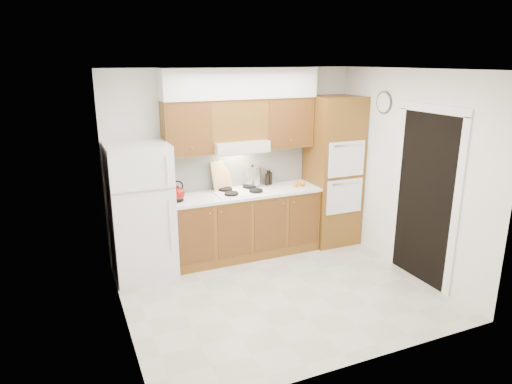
# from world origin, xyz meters

# --- Properties ---
(floor) EXTENTS (3.60, 3.60, 0.00)m
(floor) POSITION_xyz_m (0.00, 0.00, 0.00)
(floor) COLOR #BDB5A6
(floor) RESTS_ON ground
(ceiling) EXTENTS (3.60, 3.60, 0.00)m
(ceiling) POSITION_xyz_m (0.00, 0.00, 2.60)
(ceiling) COLOR white
(ceiling) RESTS_ON wall_back
(wall_back) EXTENTS (3.60, 0.02, 2.60)m
(wall_back) POSITION_xyz_m (0.00, 1.50, 1.30)
(wall_back) COLOR white
(wall_back) RESTS_ON floor
(wall_left) EXTENTS (0.02, 3.00, 2.60)m
(wall_left) POSITION_xyz_m (-1.80, 0.00, 1.30)
(wall_left) COLOR white
(wall_left) RESTS_ON floor
(wall_right) EXTENTS (0.02, 3.00, 2.60)m
(wall_right) POSITION_xyz_m (1.80, 0.00, 1.30)
(wall_right) COLOR white
(wall_right) RESTS_ON floor
(fridge) EXTENTS (0.75, 0.72, 1.72)m
(fridge) POSITION_xyz_m (-1.41, 1.14, 0.86)
(fridge) COLOR white
(fridge) RESTS_ON floor
(base_cabinets) EXTENTS (2.11, 0.60, 0.90)m
(base_cabinets) POSITION_xyz_m (0.02, 1.20, 0.45)
(base_cabinets) COLOR brown
(base_cabinets) RESTS_ON floor
(countertop) EXTENTS (2.13, 0.62, 0.04)m
(countertop) POSITION_xyz_m (0.03, 1.19, 0.92)
(countertop) COLOR white
(countertop) RESTS_ON base_cabinets
(backsplash) EXTENTS (2.11, 0.03, 0.56)m
(backsplash) POSITION_xyz_m (0.02, 1.49, 1.22)
(backsplash) COLOR white
(backsplash) RESTS_ON countertop
(oven_cabinet) EXTENTS (0.70, 0.65, 2.20)m
(oven_cabinet) POSITION_xyz_m (1.44, 1.18, 1.10)
(oven_cabinet) COLOR brown
(oven_cabinet) RESTS_ON floor
(upper_cab_left) EXTENTS (0.63, 0.33, 0.70)m
(upper_cab_left) POSITION_xyz_m (-0.71, 1.33, 1.85)
(upper_cab_left) COLOR brown
(upper_cab_left) RESTS_ON wall_back
(upper_cab_right) EXTENTS (0.73, 0.33, 0.70)m
(upper_cab_right) POSITION_xyz_m (0.72, 1.33, 1.85)
(upper_cab_right) COLOR brown
(upper_cab_right) RESTS_ON wall_back
(range_hood) EXTENTS (0.75, 0.45, 0.15)m
(range_hood) POSITION_xyz_m (-0.02, 1.27, 1.57)
(range_hood) COLOR silver
(range_hood) RESTS_ON wall_back
(upper_cab_over_hood) EXTENTS (0.75, 0.33, 0.55)m
(upper_cab_over_hood) POSITION_xyz_m (-0.02, 1.33, 1.92)
(upper_cab_over_hood) COLOR brown
(upper_cab_over_hood) RESTS_ON range_hood
(soffit) EXTENTS (2.13, 0.36, 0.40)m
(soffit) POSITION_xyz_m (0.03, 1.32, 2.40)
(soffit) COLOR silver
(soffit) RESTS_ON wall_back
(cooktop) EXTENTS (0.74, 0.50, 0.01)m
(cooktop) POSITION_xyz_m (-0.02, 1.21, 0.95)
(cooktop) COLOR white
(cooktop) RESTS_ON countertop
(doorway) EXTENTS (0.02, 0.90, 2.10)m
(doorway) POSITION_xyz_m (1.79, -0.35, 1.05)
(doorway) COLOR black
(doorway) RESTS_ON floor
(wall_clock) EXTENTS (0.02, 0.30, 0.30)m
(wall_clock) POSITION_xyz_m (1.79, 0.55, 2.15)
(wall_clock) COLOR #3F3833
(wall_clock) RESTS_ON wall_right
(kettle) EXTENTS (0.23, 0.23, 0.18)m
(kettle) POSITION_xyz_m (-0.93, 1.12, 1.04)
(kettle) COLOR maroon
(kettle) RESTS_ON countertop
(cutting_board) EXTENTS (0.34, 0.22, 0.43)m
(cutting_board) POSITION_xyz_m (-0.23, 1.42, 1.14)
(cutting_board) COLOR tan
(cutting_board) RESTS_ON countertop
(stock_pot) EXTENTS (0.32, 0.32, 0.26)m
(stock_pot) POSITION_xyz_m (0.23, 1.40, 1.10)
(stock_pot) COLOR #B7B7BB
(stock_pot) RESTS_ON cooktop
(condiment_a) EXTENTS (0.06, 0.06, 0.20)m
(condiment_a) POSITION_xyz_m (0.51, 1.45, 1.04)
(condiment_a) COLOR black
(condiment_a) RESTS_ON countertop
(condiment_b) EXTENTS (0.06, 0.06, 0.17)m
(condiment_b) POSITION_xyz_m (0.45, 1.37, 1.02)
(condiment_b) COLOR black
(condiment_b) RESTS_ON countertop
(condiment_c) EXTENTS (0.08, 0.08, 0.18)m
(condiment_c) POSITION_xyz_m (0.52, 1.40, 1.03)
(condiment_c) COLOR black
(condiment_c) RESTS_ON countertop
(orange_near) EXTENTS (0.11, 0.11, 0.08)m
(orange_near) POSITION_xyz_m (0.90, 1.13, 0.98)
(orange_near) COLOR orange
(orange_near) RESTS_ON countertop
(orange_far) EXTENTS (0.09, 0.09, 0.08)m
(orange_far) POSITION_xyz_m (0.80, 1.13, 0.98)
(orange_far) COLOR orange
(orange_far) RESTS_ON countertop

